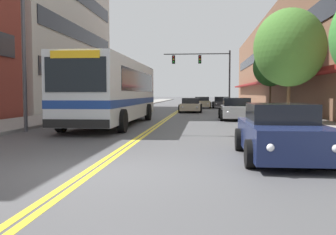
{
  "coord_description": "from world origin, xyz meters",
  "views": [
    {
      "loc": [
        2.39,
        -7.7,
        1.66
      ],
      "look_at": [
        -0.76,
        25.19,
        -0.49
      ],
      "focal_mm": 40.0,
      "sensor_mm": 36.0,
      "label": 1
    }
  ],
  "objects_px": {
    "traffic_signal_mast": "(206,67)",
    "car_navy_parked_right_foreground": "(281,133)",
    "city_bus": "(114,89)",
    "car_white_parked_left_mid": "(133,104)",
    "car_charcoal_parked_left_near": "(120,106)",
    "car_silver_parked_right_mid": "(236,109)",
    "car_beige_moving_lead": "(202,103)",
    "street_lamp_left_near": "(29,7)",
    "fire_hydrant": "(302,123)",
    "car_dark_grey_parked_right_far": "(221,103)",
    "street_tree_right_far": "(271,67)",
    "car_champagne_moving_second": "(191,105)",
    "street_tree_right_mid": "(289,48)"
  },
  "relations": [
    {
      "from": "car_champagne_moving_second",
      "to": "car_silver_parked_right_mid",
      "type": "bearing_deg",
      "value": -71.18
    },
    {
      "from": "traffic_signal_mast",
      "to": "street_lamp_left_near",
      "type": "bearing_deg",
      "value": -106.23
    },
    {
      "from": "car_white_parked_left_mid",
      "to": "street_lamp_left_near",
      "type": "bearing_deg",
      "value": -91.87
    },
    {
      "from": "city_bus",
      "to": "car_white_parked_left_mid",
      "type": "relative_size",
      "value": 2.78
    },
    {
      "from": "car_charcoal_parked_left_near",
      "to": "car_navy_parked_right_foreground",
      "type": "height_order",
      "value": "car_navy_parked_right_foreground"
    },
    {
      "from": "traffic_signal_mast",
      "to": "car_navy_parked_right_foreground",
      "type": "bearing_deg",
      "value": -86.98
    },
    {
      "from": "city_bus",
      "to": "car_champagne_moving_second",
      "type": "xyz_separation_m",
      "value": [
        3.58,
        13.67,
        -1.27
      ]
    },
    {
      "from": "car_white_parked_left_mid",
      "to": "car_navy_parked_right_foreground",
      "type": "distance_m",
      "value": 27.24
    },
    {
      "from": "car_charcoal_parked_left_near",
      "to": "car_silver_parked_right_mid",
      "type": "xyz_separation_m",
      "value": [
        8.72,
        -5.67,
        0.02
      ]
    },
    {
      "from": "car_charcoal_parked_left_near",
      "to": "street_tree_right_mid",
      "type": "distance_m",
      "value": 14.85
    },
    {
      "from": "car_charcoal_parked_left_near",
      "to": "car_navy_parked_right_foreground",
      "type": "bearing_deg",
      "value": -66.47
    },
    {
      "from": "city_bus",
      "to": "traffic_signal_mast",
      "type": "bearing_deg",
      "value": 77.4
    },
    {
      "from": "city_bus",
      "to": "car_champagne_moving_second",
      "type": "relative_size",
      "value": 2.45
    },
    {
      "from": "car_silver_parked_right_mid",
      "to": "street_tree_right_mid",
      "type": "bearing_deg",
      "value": -56.15
    },
    {
      "from": "car_silver_parked_right_mid",
      "to": "street_tree_right_far",
      "type": "xyz_separation_m",
      "value": [
        3.4,
        7.72,
        3.15
      ]
    },
    {
      "from": "street_lamp_left_near",
      "to": "car_navy_parked_right_foreground",
      "type": "bearing_deg",
      "value": -31.93
    },
    {
      "from": "street_tree_right_mid",
      "to": "street_tree_right_far",
      "type": "xyz_separation_m",
      "value": [
        1.01,
        11.29,
        -0.25
      ]
    },
    {
      "from": "street_lamp_left_near",
      "to": "street_tree_right_far",
      "type": "height_order",
      "value": "street_lamp_left_near"
    },
    {
      "from": "city_bus",
      "to": "car_white_parked_left_mid",
      "type": "xyz_separation_m",
      "value": [
        -2.03,
        15.95,
        -1.24
      ]
    },
    {
      "from": "car_silver_parked_right_mid",
      "to": "car_dark_grey_parked_right_far",
      "type": "height_order",
      "value": "car_silver_parked_right_mid"
    },
    {
      "from": "traffic_signal_mast",
      "to": "street_tree_right_far",
      "type": "relative_size",
      "value": 1.41
    },
    {
      "from": "city_bus",
      "to": "street_lamp_left_near",
      "type": "xyz_separation_m",
      "value": [
        -2.68,
        -4.03,
        3.46
      ]
    },
    {
      "from": "traffic_signal_mast",
      "to": "car_white_parked_left_mid",
      "type": "bearing_deg",
      "value": -137.93
    },
    {
      "from": "city_bus",
      "to": "car_silver_parked_right_mid",
      "type": "xyz_separation_m",
      "value": [
        6.77,
        4.28,
        -1.22
      ]
    },
    {
      "from": "city_bus",
      "to": "car_beige_moving_lead",
      "type": "bearing_deg",
      "value": 78.73
    },
    {
      "from": "car_charcoal_parked_left_near",
      "to": "street_tree_right_mid",
      "type": "height_order",
      "value": "street_tree_right_mid"
    },
    {
      "from": "car_charcoal_parked_left_near",
      "to": "car_beige_moving_lead",
      "type": "distance_m",
      "value": 14.33
    },
    {
      "from": "car_silver_parked_right_mid",
      "to": "traffic_signal_mast",
      "type": "height_order",
      "value": "traffic_signal_mast"
    },
    {
      "from": "city_bus",
      "to": "street_tree_right_far",
      "type": "xyz_separation_m",
      "value": [
        10.17,
        12.01,
        1.92
      ]
    },
    {
      "from": "street_tree_right_mid",
      "to": "street_tree_right_far",
      "type": "relative_size",
      "value": 1.14
    },
    {
      "from": "car_silver_parked_right_mid",
      "to": "car_beige_moving_lead",
      "type": "height_order",
      "value": "car_silver_parked_right_mid"
    },
    {
      "from": "street_tree_right_mid",
      "to": "car_white_parked_left_mid",
      "type": "bearing_deg",
      "value": 126.3
    },
    {
      "from": "traffic_signal_mast",
      "to": "street_tree_right_mid",
      "type": "distance_m",
      "value": 21.97
    },
    {
      "from": "street_lamp_left_near",
      "to": "fire_hydrant",
      "type": "xyz_separation_m",
      "value": [
        10.96,
        -1.55,
        -4.75
      ]
    },
    {
      "from": "street_lamp_left_near",
      "to": "car_charcoal_parked_left_near",
      "type": "bearing_deg",
      "value": 87.0
    },
    {
      "from": "street_tree_right_mid",
      "to": "fire_hydrant",
      "type": "bearing_deg",
      "value": -97.95
    },
    {
      "from": "traffic_signal_mast",
      "to": "car_charcoal_parked_left_near",
      "type": "bearing_deg",
      "value": -119.32
    },
    {
      "from": "street_tree_right_far",
      "to": "street_tree_right_mid",
      "type": "bearing_deg",
      "value": -95.1
    },
    {
      "from": "city_bus",
      "to": "street_tree_right_mid",
      "type": "distance_m",
      "value": 9.45
    },
    {
      "from": "car_dark_grey_parked_right_far",
      "to": "traffic_signal_mast",
      "type": "xyz_separation_m",
      "value": [
        -1.75,
        -0.91,
        3.98
      ]
    },
    {
      "from": "fire_hydrant",
      "to": "car_white_parked_left_mid",
      "type": "bearing_deg",
      "value": 115.59
    },
    {
      "from": "car_dark_grey_parked_right_far",
      "to": "street_tree_right_far",
      "type": "distance_m",
      "value": 12.13
    },
    {
      "from": "car_navy_parked_right_foreground",
      "to": "car_silver_parked_right_mid",
      "type": "height_order",
      "value": "car_navy_parked_right_foreground"
    },
    {
      "from": "car_dark_grey_parked_right_far",
      "to": "street_tree_right_far",
      "type": "xyz_separation_m",
      "value": [
        3.45,
        -11.18,
        3.19
      ]
    },
    {
      "from": "street_lamp_left_near",
      "to": "street_tree_right_mid",
      "type": "xyz_separation_m",
      "value": [
        11.84,
        4.74,
        -1.29
      ]
    },
    {
      "from": "car_dark_grey_parked_right_far",
      "to": "street_lamp_left_near",
      "type": "height_order",
      "value": "street_lamp_left_near"
    },
    {
      "from": "car_white_parked_left_mid",
      "to": "traffic_signal_mast",
      "type": "distance_m",
      "value": 10.23
    },
    {
      "from": "car_beige_moving_lead",
      "to": "traffic_signal_mast",
      "type": "bearing_deg",
      "value": -45.23
    },
    {
      "from": "car_beige_moving_lead",
      "to": "street_tree_right_mid",
      "type": "bearing_deg",
      "value": -78.11
    },
    {
      "from": "traffic_signal_mast",
      "to": "car_champagne_moving_second",
      "type": "bearing_deg",
      "value": -99.25
    }
  ]
}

